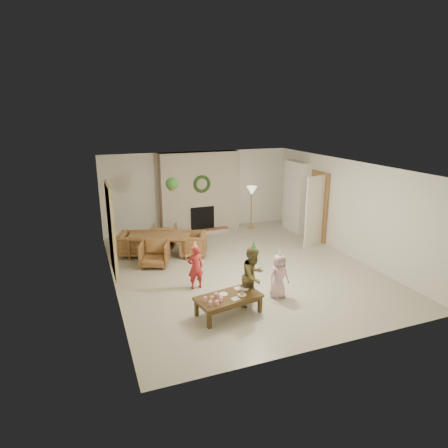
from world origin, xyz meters
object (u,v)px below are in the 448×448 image
coffee_table_top (229,297)px  child_red (195,267)px  dining_chair_left (133,244)px  dining_chair_right (193,244)px  child_pink (279,276)px  child_plaid (253,276)px  dining_table (160,245)px  dining_chair_near (155,254)px  dining_chair_far (164,236)px

coffee_table_top → child_red: 1.32m
dining_chair_left → dining_chair_right: 1.60m
dining_chair_left → child_pink: 4.27m
dining_chair_left → dining_chair_right: (1.49, -0.58, 0.00)m
child_plaid → dining_chair_right: bearing=69.2°
dining_table → child_red: size_ratio=1.67×
child_red → dining_chair_near: bearing=-72.9°
coffee_table_top → dining_chair_near: bearing=96.3°
dining_chair_far → coffee_table_top: dining_chair_far is taller
dining_chair_near → coffee_table_top: (0.84, -2.84, 0.03)m
dining_chair_right → child_plaid: 3.01m
dining_table → dining_chair_far: size_ratio=2.34×
dining_table → child_pink: (1.80, -3.23, 0.18)m
coffee_table_top → child_plaid: child_plaid is taller
coffee_table_top → child_red: (-0.26, 1.28, 0.14)m
dining_chair_left → child_plaid: (1.85, -3.56, 0.28)m
dining_chair_right → dining_table: bearing=-90.0°
dining_table → dining_chair_right: size_ratio=2.34×
dining_chair_left → child_pink: bearing=-123.5°
coffee_table_top → child_red: bearing=91.1°
dining_chair_near → dining_chair_far: size_ratio=1.00×
dining_chair_far → child_red: 2.89m
coffee_table_top → dining_chair_right: bearing=75.4°
child_pink → dining_table: bearing=111.7°
dining_table → child_plaid: bearing=-49.0°
dining_chair_left → child_pink: (2.46, -3.48, 0.15)m
dining_chair_near → child_red: size_ratio=0.71×
child_red → dining_chair_left: bearing=-71.7°
dining_chair_near → dining_chair_right: (1.09, 0.34, 0.00)m
child_pink → dining_chair_far: bearing=104.1°
dining_chair_far → dining_table: bearing=90.0°
coffee_table_top → child_pink: (1.21, 0.28, 0.12)m
child_plaid → dining_chair_left: bearing=89.8°
dining_chair_left → child_red: size_ratio=0.71×
coffee_table_top → dining_chair_far: bearing=84.2°
dining_chair_left → child_plaid: child_plaid is taller
dining_chair_far → dining_chair_left: size_ratio=1.00×
dining_chair_right → coffee_table_top: 3.19m
dining_chair_right → dining_chair_left: bearing=-90.0°
dining_chair_far → child_plaid: bearing=124.4°
coffee_table_top → child_plaid: (0.60, 0.21, 0.25)m
child_pink → dining_chair_right: bearing=101.0°
coffee_table_top → dining_chair_left: bearing=98.1°
coffee_table_top → child_plaid: size_ratio=1.02×
dining_chair_far → dining_chair_left: 1.01m
child_plaid → coffee_table_top: bearing=171.3°
child_pink → child_red: bearing=138.3°
dining_chair_right → child_plaid: size_ratio=0.58×
dining_chair_near → dining_chair_right: bearing=38.7°
dining_chair_right → child_plaid: child_plaid is taller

